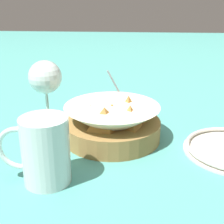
% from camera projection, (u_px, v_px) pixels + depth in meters
% --- Properties ---
extents(ground_plane, '(4.00, 4.00, 0.00)m').
position_uv_depth(ground_plane, '(120.00, 141.00, 0.69)').
color(ground_plane, teal).
extents(food_basket, '(0.21, 0.21, 0.09)m').
position_uv_depth(food_basket, '(112.00, 123.00, 0.69)').
color(food_basket, olive).
rests_on(food_basket, ground_plane).
extents(sauce_cup, '(0.07, 0.06, 0.11)m').
position_uv_depth(sauce_cup, '(121.00, 102.00, 0.87)').
color(sauce_cup, '#B7B7BC').
rests_on(sauce_cup, ground_plane).
extents(wine_glass, '(0.08, 0.08, 0.16)m').
position_uv_depth(wine_glass, '(45.00, 79.00, 0.73)').
color(wine_glass, silver).
rests_on(wine_glass, ground_plane).
extents(beer_mug, '(0.13, 0.08, 0.12)m').
position_uv_depth(beer_mug, '(45.00, 153.00, 0.52)').
color(beer_mug, silver).
rests_on(beer_mug, ground_plane).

